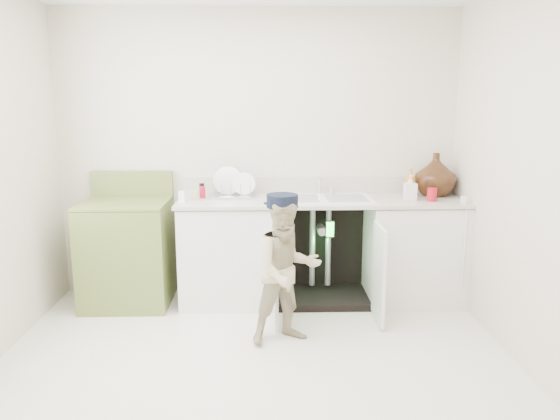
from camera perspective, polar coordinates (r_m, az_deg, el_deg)
name	(u,v)px	position (r m, az deg, el deg)	size (l,w,h in m)	color
ground	(256,366)	(3.77, -2.54, -15.94)	(3.50, 3.50, 0.00)	beige
room_shell	(254,179)	(3.37, -2.73, 3.22)	(6.00, 5.50, 1.26)	beige
counter_run	(327,246)	(4.75, 4.89, -3.76)	(2.44, 1.02, 1.27)	white
avocado_stove	(127,251)	(4.84, -15.65, -4.16)	(0.72, 0.65, 1.11)	olive
repair_worker	(287,269)	(3.91, 0.73, -6.21)	(0.71, 0.77, 1.09)	tan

